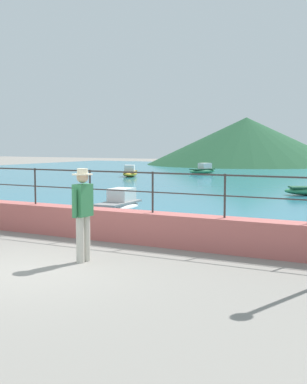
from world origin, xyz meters
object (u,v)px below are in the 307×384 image
(person_walking, at_px, (83,210))
(boat_6, at_px, (203,170))
(boat_3, at_px, (119,205))
(boat_4, at_px, (130,172))

(person_walking, distance_m, boat_6, 27.88)
(person_walking, bearing_deg, boat_6, 108.61)
(boat_3, height_order, boat_6, same)
(person_walking, height_order, boat_6, person_walking)
(boat_3, bearing_deg, boat_6, 106.31)
(person_walking, xyz_separation_m, boat_3, (-2.82, 5.66, -0.65))
(boat_6, bearing_deg, person_walking, -71.39)
(boat_3, distance_m, boat_4, 17.98)
(boat_4, height_order, boat_6, same)
(boat_3, bearing_deg, boat_4, 120.11)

